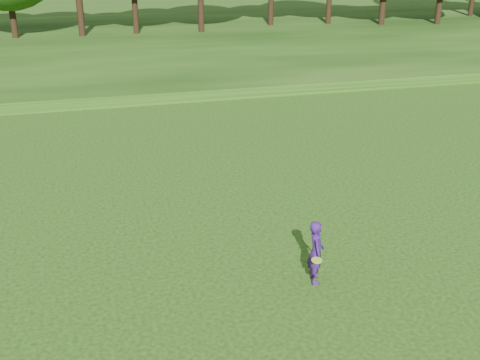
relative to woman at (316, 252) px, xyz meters
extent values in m
plane|color=#163C0B|center=(-3.33, -1.54, -0.86)|extent=(140.00, 140.00, 0.00)
cube|color=#163C0B|center=(-3.33, 32.46, -0.56)|extent=(130.00, 30.00, 0.60)
cube|color=gray|center=(-3.33, 18.46, -0.84)|extent=(130.00, 1.60, 0.04)
imported|color=#3B176B|center=(0.00, 0.00, 0.00)|extent=(0.54, 0.71, 1.72)
cylinder|color=#A6EA24|center=(-0.16, -0.46, 0.04)|extent=(0.27, 0.27, 0.04)
camera|label=1|loc=(-5.14, -12.51, 7.72)|focal=45.00mm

